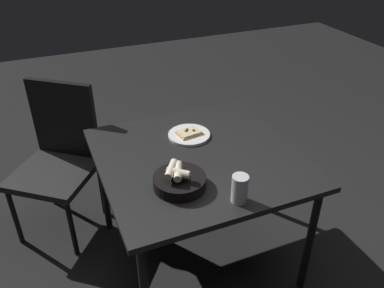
% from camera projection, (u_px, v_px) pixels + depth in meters
% --- Properties ---
extents(ground, '(8.00, 8.00, 0.00)m').
position_uv_depth(ground, '(197.00, 254.00, 2.39)').
color(ground, black).
extents(dining_table, '(0.99, 0.98, 0.71)m').
position_uv_depth(dining_table, '(198.00, 165.00, 2.05)').
color(dining_table, black).
rests_on(dining_table, ground).
extents(pizza_plate, '(0.23, 0.23, 0.04)m').
position_uv_depth(pizza_plate, '(189.00, 134.00, 2.18)').
color(pizza_plate, white).
rests_on(pizza_plate, dining_table).
extents(bread_basket, '(0.24, 0.24, 0.11)m').
position_uv_depth(bread_basket, '(179.00, 180.00, 1.78)').
color(bread_basket, black).
rests_on(bread_basket, dining_table).
extents(beer_glass, '(0.07, 0.07, 0.13)m').
position_uv_depth(beer_glass, '(240.00, 190.00, 1.69)').
color(beer_glass, silver).
rests_on(beer_glass, dining_table).
extents(chair_near, '(0.62, 0.62, 0.93)m').
position_uv_depth(chair_near, '(59.00, 152.00, 2.39)').
color(chair_near, '#242424').
rests_on(chair_near, ground).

